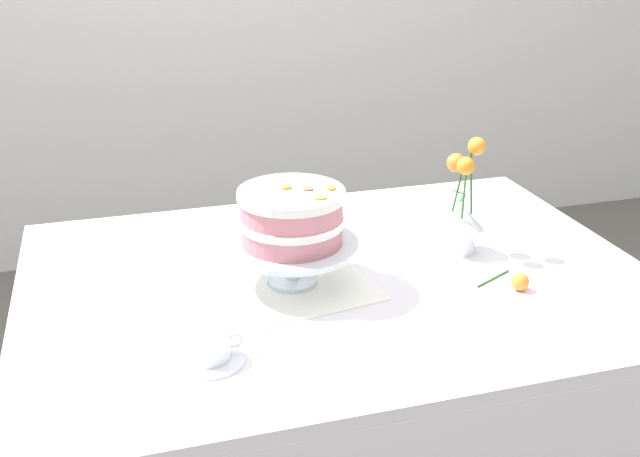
% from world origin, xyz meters
% --- Properties ---
extents(dining_table, '(1.40, 1.00, 0.74)m').
position_xyz_m(dining_table, '(0.00, -0.02, 0.65)').
color(dining_table, white).
rests_on(dining_table, ground).
extents(linen_napkin, '(0.37, 0.37, 0.00)m').
position_xyz_m(linen_napkin, '(-0.11, -0.01, 0.74)').
color(linen_napkin, white).
rests_on(linen_napkin, dining_table).
extents(cake_stand, '(0.29, 0.29, 0.10)m').
position_xyz_m(cake_stand, '(-0.11, -0.01, 0.82)').
color(cake_stand, silver).
rests_on(cake_stand, linen_napkin).
extents(layer_cake, '(0.23, 0.23, 0.13)m').
position_xyz_m(layer_cake, '(-0.11, -0.01, 0.90)').
color(layer_cake, '#CC7A84').
rests_on(layer_cake, cake_stand).
extents(flower_vase, '(0.10, 0.10, 0.28)m').
position_xyz_m(flower_vase, '(0.32, 0.04, 0.85)').
color(flower_vase, silver).
rests_on(flower_vase, dining_table).
extents(teacup, '(0.13, 0.13, 0.06)m').
position_xyz_m(teacup, '(-0.33, -0.27, 0.76)').
color(teacup, white).
rests_on(teacup, dining_table).
extents(fallen_rose, '(0.11, 0.11, 0.04)m').
position_xyz_m(fallen_rose, '(0.35, -0.18, 0.76)').
color(fallen_rose, '#2D6028').
rests_on(fallen_rose, dining_table).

